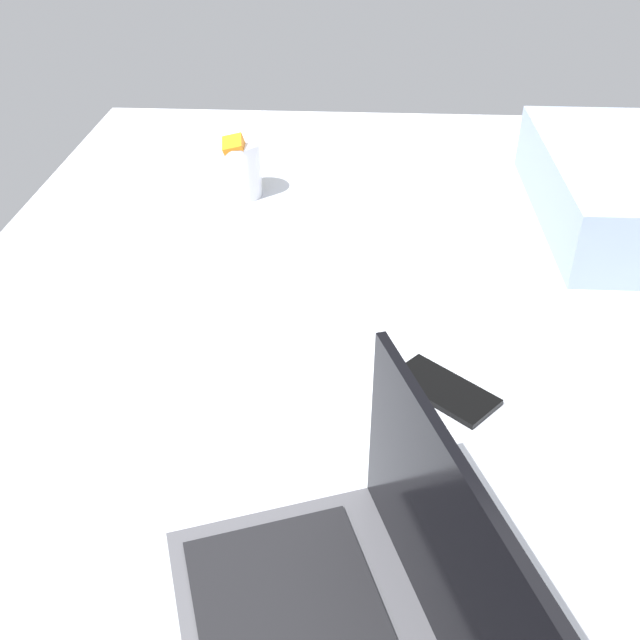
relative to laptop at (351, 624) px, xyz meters
The scene contains 4 objects.
bed_mattress 60.35cm from the laptop, behind, with size 180.00×140.00×18.00cm, color #B7BCC6.
laptop is the anchor object (origin of this frame).
snack_cup 100.14cm from the laptop, 165.86° to the right, with size 10.06×9.00×13.56cm.
cell_phone 39.22cm from the laptop, 162.66° to the left, with size 6.80×14.00×0.80cm, color black.
Camera 1 is at (95.90, -4.29, 80.46)cm, focal length 40.63 mm.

